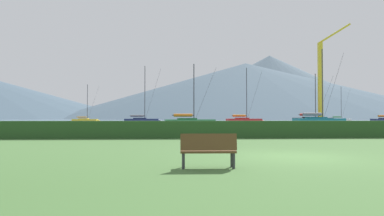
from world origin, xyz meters
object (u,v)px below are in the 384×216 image
Objects in this scene: sailboat_slip_0 at (191,122)px; sailboat_slip_6 at (244,121)px; sailboat_slip_3 at (313,120)px; dock_crane at (321,87)px; sailboat_slip_4 at (142,121)px; sailboat_slip_5 at (86,121)px; sailboat_slip_10 at (319,121)px; sailboat_slip_7 at (340,120)px; park_bench_under_tree at (208,149)px.

sailboat_slip_6 reaches higher than sailboat_slip_0.
dock_crane reaches higher than sailboat_slip_3.
sailboat_slip_4 is (-8.30, 21.01, 0.01)m from sailboat_slip_0.
dock_crane reaches higher than sailboat_slip_0.
sailboat_slip_0 is 40.88m from sailboat_slip_5.
sailboat_slip_5 is at bearing 143.49° from sailboat_slip_10.
sailboat_slip_7 is at bearing 26.65° from sailboat_slip_4.
sailboat_slip_6 reaches higher than sailboat_slip_5.
park_bench_under_tree is at bearing -107.44° from sailboat_slip_6.
sailboat_slip_7 is at bearing 34.74° from sailboat_slip_6.
sailboat_slip_3 is 67.09m from park_bench_under_tree.
sailboat_slip_0 is 35.19m from sailboat_slip_3.
sailboat_slip_7 is (51.97, 24.99, -0.09)m from sailboat_slip_4.
sailboat_slip_3 is 0.50× the size of dock_crane.
sailboat_slip_6 reaches higher than park_bench_under_tree.
dock_crane reaches higher than sailboat_slip_6.
sailboat_slip_3 reaches higher than sailboat_slip_0.
park_bench_under_tree is (-21.67, -42.90, -0.20)m from sailboat_slip_10.
sailboat_slip_0 is at bearing -134.76° from sailboat_slip_7.
dock_crane is at bearing 64.97° from park_bench_under_tree.
sailboat_slip_3 is at bearing -11.07° from sailboat_slip_5.
sailboat_slip_4 is 0.95× the size of sailboat_slip_10.
sailboat_slip_6 is at bearing -3.06° from sailboat_slip_4.
sailboat_slip_0 is 0.88× the size of sailboat_slip_7.
sailboat_slip_3 is 0.91× the size of sailboat_slip_4.
sailboat_slip_3 is 0.94× the size of sailboat_slip_6.
sailboat_slip_10 reaches higher than sailboat_slip_4.
sailboat_slip_0 is 0.79× the size of sailboat_slip_6.
sailboat_slip_10 reaches higher than sailboat_slip_5.
sailboat_slip_5 is 75.00m from park_bench_under_tree.
dock_crane reaches higher than sailboat_slip_4.
sailboat_slip_0 is 5.65× the size of park_bench_under_tree.
sailboat_slip_3 is at bearing 8.27° from sailboat_slip_6.
sailboat_slip_4 is 1.28× the size of sailboat_slip_5.
sailboat_slip_0 is 36.40m from dock_crane.
sailboat_slip_4 is at bearing 148.54° from sailboat_slip_10.
sailboat_slip_6 is at bearing 118.46° from sailboat_slip_10.
sailboat_slip_5 reaches higher than sailboat_slip_0.
sailboat_slip_5 is 0.75× the size of sailboat_slip_10.
dock_crane is at bearing -23.47° from sailboat_slip_3.
sailboat_slip_7 is (66.12, 11.84, 0.02)m from sailboat_slip_5.
sailboat_slip_10 is (20.15, 5.03, 0.09)m from sailboat_slip_0.
sailboat_slip_6 is at bearing -141.86° from sailboat_slip_7.
sailboat_slip_5 is at bearing 107.40° from park_bench_under_tree.
dock_crane is (28.04, 22.14, 6.92)m from sailboat_slip_0.
sailboat_slip_4 reaches higher than sailboat_slip_0.
sailboat_slip_10 is at bearing -64.03° from sailboat_slip_6.
sailboat_slip_0 is at bearing -141.70° from dock_crane.
dock_crane is (16.51, 2.54, 6.90)m from sailboat_slip_6.
sailboat_slip_10 reaches higher than sailboat_slip_0.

